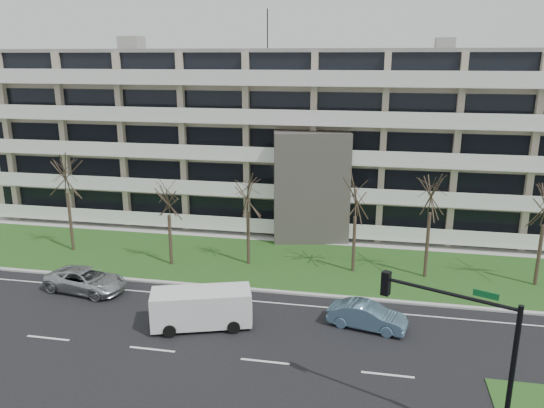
% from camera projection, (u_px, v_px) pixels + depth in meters
% --- Properties ---
extents(ground, '(160.00, 160.00, 0.00)m').
position_uv_depth(ground, '(265.00, 362.00, 26.45)').
color(ground, black).
rests_on(ground, ground).
extents(grass_verge, '(90.00, 10.00, 0.06)m').
position_uv_depth(grass_verge, '(301.00, 264.00, 38.74)').
color(grass_verge, '#234C19').
rests_on(grass_verge, ground).
extents(curb, '(90.00, 0.35, 0.12)m').
position_uv_depth(curb, '(290.00, 293.00, 34.00)').
color(curb, '#B2B2AD').
rests_on(curb, ground).
extents(sidewalk, '(90.00, 2.00, 0.08)m').
position_uv_depth(sidewalk, '(310.00, 239.00, 43.94)').
color(sidewalk, '#B2B2AD').
rests_on(sidewalk, ground).
extents(lane_edge_line, '(90.00, 0.12, 0.01)m').
position_uv_depth(lane_edge_line, '(286.00, 304.00, 32.60)').
color(lane_edge_line, white).
rests_on(lane_edge_line, ground).
extents(apartment_building, '(60.50, 15.10, 18.75)m').
position_uv_depth(apartment_building, '(321.00, 137.00, 48.34)').
color(apartment_building, tan).
rests_on(apartment_building, ground).
extents(silver_pickup, '(5.69, 3.31, 1.49)m').
position_uv_depth(silver_pickup, '(86.00, 280.00, 34.25)').
color(silver_pickup, '#B0B3B7').
rests_on(silver_pickup, ground).
extents(blue_sedan, '(4.58, 2.41, 1.43)m').
position_uv_depth(blue_sedan, '(367.00, 316.00, 29.59)').
color(blue_sedan, '#6690B1').
rests_on(blue_sedan, ground).
extents(white_van, '(5.88, 3.64, 2.14)m').
position_uv_depth(white_van, '(203.00, 305.00, 29.61)').
color(white_van, white).
rests_on(white_van, ground).
extents(traffic_signal, '(5.10, 2.38, 6.35)m').
position_uv_depth(traffic_signal, '(465.00, 341.00, 20.42)').
color(traffic_signal, black).
rests_on(traffic_signal, ground).
extents(tree_1, '(4.14, 4.14, 8.28)m').
position_uv_depth(tree_1, '(65.00, 170.00, 39.88)').
color(tree_1, '#382B21').
rests_on(tree_1, ground).
extents(tree_2, '(3.37, 3.37, 6.73)m').
position_uv_depth(tree_2, '(168.00, 195.00, 37.38)').
color(tree_2, '#382B21').
rests_on(tree_2, ground).
extents(tree_3, '(3.59, 3.59, 7.17)m').
position_uv_depth(tree_3, '(248.00, 190.00, 37.38)').
color(tree_3, '#382B21').
rests_on(tree_3, ground).
extents(tree_4, '(3.62, 3.62, 7.25)m').
position_uv_depth(tree_4, '(356.00, 195.00, 36.01)').
color(tree_4, '#382B21').
rests_on(tree_4, ground).
extents(tree_5, '(4.14, 4.14, 8.28)m').
position_uv_depth(tree_5, '(432.00, 186.00, 34.85)').
color(tree_5, '#382B21').
rests_on(tree_5, ground).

